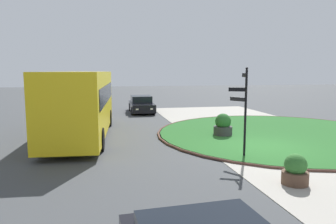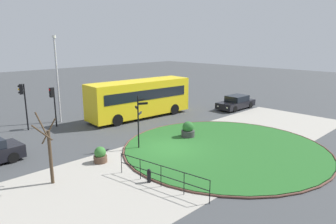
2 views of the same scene
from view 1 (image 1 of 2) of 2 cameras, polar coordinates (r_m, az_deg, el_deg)
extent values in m
plane|color=#3D3F42|center=(14.70, 16.74, -6.32)|extent=(120.00, 120.00, 0.00)
cube|color=#9E998E|center=(15.58, 22.40, -5.76)|extent=(32.00, 8.53, 0.02)
cylinder|color=#235B23|center=(18.20, 19.46, -3.67)|extent=(12.98, 12.98, 0.10)
torus|color=brown|center=(18.20, 19.46, -3.65)|extent=(13.29, 13.29, 0.11)
cylinder|color=black|center=(12.60, 13.78, -0.47)|extent=(0.09, 0.09, 3.45)
sphere|color=black|center=(12.49, 14.03, 7.63)|extent=(0.10, 0.10, 0.10)
cube|color=black|center=(12.74, 13.60, 6.48)|extent=(0.45, 0.09, 0.15)
cube|color=black|center=(12.84, 13.89, 5.41)|extent=(0.58, 0.27, 0.15)
cube|color=black|center=(12.50, 12.29, 3.99)|extent=(0.28, 0.58, 0.15)
cube|color=black|center=(12.74, 12.41, 2.27)|extent=(0.59, 0.39, 0.15)
cube|color=yellow|center=(16.88, -15.29, 1.75)|extent=(9.99, 3.26, 3.10)
cube|color=black|center=(17.07, -19.61, 3.11)|extent=(8.63, 0.66, 0.88)
cube|color=black|center=(16.71, -10.99, 3.31)|extent=(8.63, 0.66, 0.88)
cube|color=black|center=(21.74, -13.51, 3.41)|extent=(0.17, 2.08, 1.10)
cube|color=black|center=(21.70, -13.60, 6.51)|extent=(0.12, 1.39, 0.28)
cylinder|color=black|center=(20.31, -17.20, -1.18)|extent=(1.02, 0.37, 1.00)
cylinder|color=black|center=(20.03, -10.61, -1.09)|extent=(1.02, 0.37, 1.00)
cylinder|color=black|center=(14.25, -21.55, -4.90)|extent=(1.02, 0.37, 1.00)
cylinder|color=black|center=(13.85, -12.11, -4.88)|extent=(1.02, 0.37, 1.00)
cube|color=black|center=(26.41, -4.81, 1.02)|extent=(4.58, 1.91, 0.64)
cube|color=black|center=(26.54, -4.86, 2.35)|extent=(2.22, 1.65, 0.56)
cube|color=#EAEACC|center=(24.22, -2.97, 0.54)|extent=(0.02, 0.20, 0.12)
cube|color=#EAEACC|center=(24.10, -5.57, 0.48)|extent=(0.02, 0.20, 0.12)
cylinder|color=black|center=(25.14, -2.58, 0.32)|extent=(0.64, 0.23, 0.64)
cylinder|color=black|center=(24.97, -6.39, 0.23)|extent=(0.64, 0.23, 0.64)
cylinder|color=black|center=(27.92, -3.38, 1.02)|extent=(0.64, 0.23, 0.64)
cylinder|color=black|center=(27.76, -6.82, 0.94)|extent=(0.64, 0.23, 0.64)
cylinder|color=brown|center=(10.43, 21.91, -11.01)|extent=(0.79, 0.79, 0.41)
sphere|color=#33702D|center=(10.31, 22.02, -8.80)|extent=(0.67, 0.67, 0.67)
cylinder|color=#383838|center=(16.78, 9.86, -3.49)|extent=(0.97, 0.97, 0.54)
sphere|color=#286028|center=(16.68, 9.90, -1.67)|extent=(0.82, 0.82, 0.82)
camera|label=2|loc=(20.70, 82.33, 11.07)|focal=33.17mm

